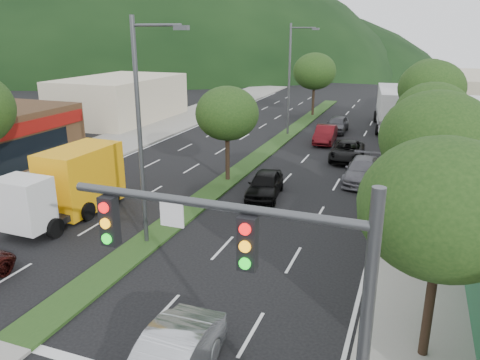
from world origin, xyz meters
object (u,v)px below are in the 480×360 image
at_px(tree_med_far, 315,71).
at_px(streetlight_mid, 292,74).
at_px(traffic_signal, 281,297).
at_px(box_truck, 70,185).
at_px(tree_r_c, 433,115).
at_px(motorhome, 393,107).
at_px(car_queue_d, 347,151).
at_px(car_queue_b, 362,170).
at_px(tree_r_b, 437,139).
at_px(tree_med_near, 227,114).
at_px(car_queue_c, 325,134).
at_px(tree_r_d, 432,88).
at_px(car_queue_e, 337,124).
at_px(streetlight_near, 143,124).
at_px(car_queue_a, 265,184).
at_px(tree_r_a, 443,208).
at_px(tree_r_e, 430,80).

height_order(tree_med_far, streetlight_mid, streetlight_mid).
relative_size(traffic_signal, streetlight_mid, 0.70).
distance_m(tree_med_far, box_truck, 34.95).
xyz_separation_m(tree_r_c, motorhome, (-3.06, 19.79, -2.65)).
xyz_separation_m(car_queue_d, motorhome, (2.42, 13.84, 1.40)).
bearing_deg(tree_med_far, car_queue_b, -70.34).
height_order(traffic_signal, streetlight_mid, streetlight_mid).
height_order(tree_r_b, car_queue_d, tree_r_b).
distance_m(tree_med_near, car_queue_c, 14.02).
height_order(tree_r_d, box_truck, tree_r_d).
bearing_deg(car_queue_e, streetlight_near, -98.28).
height_order(car_queue_a, box_truck, box_truck).
distance_m(tree_r_d, car_queue_e, 10.80).
distance_m(traffic_signal, car_queue_d, 27.88).
distance_m(tree_r_a, car_queue_b, 17.83).
distance_m(traffic_signal, tree_r_a, 6.29).
relative_size(traffic_signal, tree_med_near, 1.16).
height_order(streetlight_mid, car_queue_a, streetlight_mid).
height_order(tree_r_d, car_queue_b, tree_r_d).
height_order(tree_r_b, streetlight_near, streetlight_near).
bearing_deg(tree_med_near, streetlight_near, -88.82).
bearing_deg(car_queue_d, tree_r_d, 34.37).
height_order(tree_r_b, car_queue_b, tree_r_b).
height_order(tree_r_c, car_queue_a, tree_r_c).
distance_m(streetlight_mid, car_queue_c, 6.43).
bearing_deg(traffic_signal, car_queue_a, 108.45).
relative_size(traffic_signal, box_truck, 0.99).
xyz_separation_m(tree_r_a, car_queue_a, (-8.80, 11.95, -4.06)).
height_order(tree_r_d, tree_med_near, tree_r_d).
xyz_separation_m(car_queue_b, box_truck, (-13.76, -11.29, 0.89)).
distance_m(tree_r_d, car_queue_a, 17.16).
xyz_separation_m(traffic_signal, tree_r_b, (2.97, 13.54, 0.39)).
height_order(car_queue_a, car_queue_d, car_queue_a).
distance_m(tree_r_e, car_queue_a, 25.95).
distance_m(streetlight_mid, car_queue_d, 10.66).
xyz_separation_m(traffic_signal, car_queue_a, (-5.83, 17.49, -3.89)).
distance_m(tree_med_near, tree_med_far, 26.01).
xyz_separation_m(streetlight_near, box_truck, (-5.73, 1.66, -3.95)).
distance_m(tree_r_b, motorhome, 28.11).
distance_m(tree_r_a, car_queue_d, 22.99).
bearing_deg(car_queue_b, streetlight_near, -121.67).
bearing_deg(car_queue_a, tree_r_a, -60.64).
height_order(tree_r_d, motorhome, tree_r_d).
distance_m(streetlight_near, box_truck, 7.15).
distance_m(streetlight_mid, box_truck, 24.36).
bearing_deg(box_truck, car_queue_a, -143.01).
bearing_deg(traffic_signal, tree_r_c, 82.15).
distance_m(car_queue_c, motorhome, 10.25).
bearing_deg(tree_r_d, tree_r_b, -90.00).
relative_size(traffic_signal, tree_r_c, 1.08).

